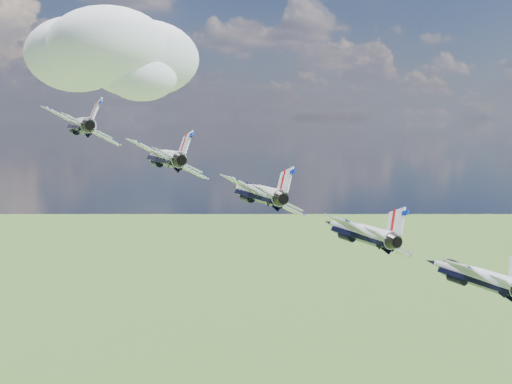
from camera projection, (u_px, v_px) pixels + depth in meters
name	position (u px, v px, depth m)	size (l,w,h in m)	color
cloud_far	(97.00, 63.00, 218.59)	(60.55, 47.58, 23.79)	white
jet_0	(80.00, 125.00, 77.51)	(9.42, 13.95, 4.17)	white
jet_1	(164.00, 157.00, 74.01)	(9.42, 13.95, 4.17)	white
jet_2	(256.00, 192.00, 70.50)	(9.42, 13.95, 4.17)	white
jet_3	(358.00, 231.00, 67.00)	(9.42, 13.95, 4.17)	silver
jet_4	(471.00, 274.00, 63.50)	(9.42, 13.95, 4.17)	white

